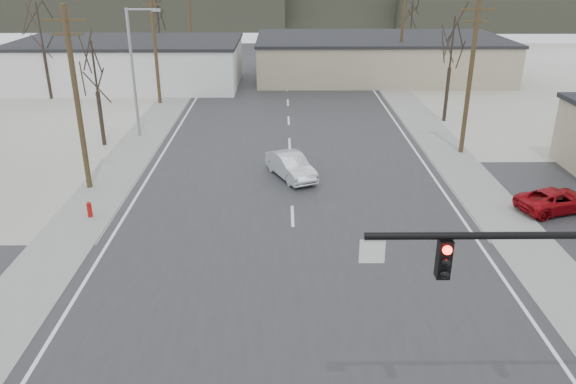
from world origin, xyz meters
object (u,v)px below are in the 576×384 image
fire_hydrant (89,209)px  car_parked_red (556,200)px  car_far_a (300,58)px  car_far_b (283,45)px  sedan_crossing (291,166)px

fire_hydrant → car_parked_red: 23.78m
car_far_a → fire_hydrant: bearing=86.5°
car_far_b → car_parked_red: size_ratio=1.04×
sedan_crossing → car_parked_red: sedan_crossing is taller
car_parked_red → sedan_crossing: bearing=53.0°
fire_hydrant → car_parked_red: car_parked_red is taller
fire_hydrant → car_parked_red: bearing=1.3°
fire_hydrant → sedan_crossing: (10.20, 5.44, 0.31)m
car_far_a → car_far_b: car_far_a is taller
sedan_crossing → car_far_b: car_far_b is taller
car_parked_red → car_far_b: bearing=-2.8°
car_far_b → car_parked_red: car_far_b is taller
car_far_a → car_parked_red: car_far_a is taller
sedan_crossing → car_parked_red: size_ratio=1.03×
car_far_b → car_parked_red: 55.71m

